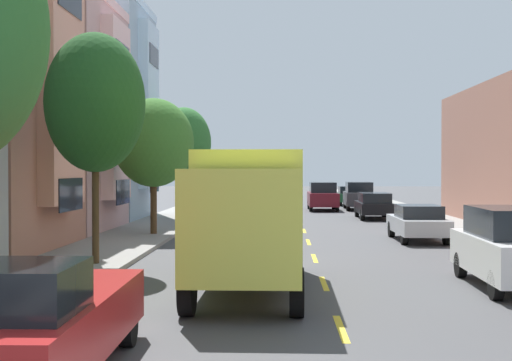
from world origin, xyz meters
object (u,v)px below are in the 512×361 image
parked_sedan_silver (418,222)px  street_tree_third (153,143)px  parked_hatchback_forest (349,196)px  moving_burgundy_sedan (323,196)px  parked_pickup_red (31,322)px  parked_wagon_sky (213,211)px  delivery_box_truck (250,211)px  parked_sedan_navy (230,202)px  parked_wagon_black (374,205)px  parked_suv_charcoal (359,196)px  street_tree_second (95,103)px  street_tree_farthest (184,143)px  parked_pickup_teal (242,193)px

parked_sedan_silver → street_tree_third: bearing=173.2°
parked_hatchback_forest → moving_burgundy_sedan: size_ratio=0.84×
parked_sedan_silver → parked_pickup_red: (-8.74, -19.03, 0.08)m
parked_wagon_sky → delivery_box_truck: bearing=-81.8°
parked_sedan_navy → parked_wagon_black: size_ratio=0.96×
delivery_box_truck → moving_burgundy_sedan: (3.60, 32.23, -0.88)m
street_tree_third → parked_suv_charcoal: 23.15m
street_tree_second → parked_hatchback_forest: 37.13m
street_tree_farthest → parked_pickup_teal: 20.85m
parked_pickup_teal → moving_burgundy_sedan: moving_burgundy_sedan is taller
parked_wagon_sky → parked_hatchback_forest: (8.60, 20.87, -0.05)m
parked_wagon_sky → moving_burgundy_sedan: (6.19, 14.20, 0.18)m
parked_wagon_black → parked_pickup_red: size_ratio=0.89×
street_tree_third → street_tree_farthest: 9.37m
parked_pickup_teal → street_tree_second: bearing=-93.0°
delivery_box_truck → parked_hatchback_forest: size_ratio=1.86×
parked_sedan_silver → delivery_box_truck: bearing=-117.9°
parked_hatchback_forest → parked_pickup_red: 47.10m
moving_burgundy_sedan → delivery_box_truck: bearing=-96.4°
street_tree_farthest → delivery_box_truck: size_ratio=0.81×
parked_sedan_navy → parked_hatchback_forest: (8.53, 10.28, 0.01)m
moving_burgundy_sedan → parked_wagon_sky: bearing=-113.6°
parked_wagon_sky → parked_hatchback_forest: bearing=67.6°
street_tree_third → moving_burgundy_sedan: bearing=67.0°
street_tree_second → delivery_box_truck: 6.48m
street_tree_third → street_tree_farthest: bearing=90.0°
parked_hatchback_forest → parked_pickup_red: size_ratio=0.76×
parked_suv_charcoal → street_tree_third: bearing=-118.0°
street_tree_third → street_tree_farthest: size_ratio=0.93×
delivery_box_truck → street_tree_second: bearing=142.4°
parked_wagon_sky → parked_hatchback_forest: same height
street_tree_second → street_tree_third: (0.00, 9.37, -0.81)m
street_tree_third → parked_sedan_silver: size_ratio=1.26×
street_tree_second → parked_pickup_teal: size_ratio=1.24×
parked_wagon_black → street_tree_farthest: bearing=-170.4°
street_tree_farthest → parked_wagon_black: (10.64, 1.80, -3.48)m
street_tree_farthest → parked_wagon_black: 11.34m
parked_sedan_navy → parked_pickup_red: (-0.07, -36.03, 0.08)m
street_tree_third → delivery_box_truck: size_ratio=0.76×
parked_sedan_navy → delivery_box_truck: bearing=-84.9°
parked_pickup_red → parked_suv_charcoal: size_ratio=1.10×
parked_suv_charcoal → parked_wagon_sky: bearing=-120.1°
delivery_box_truck → parked_pickup_red: size_ratio=1.41×
street_tree_third → parked_wagon_sky: bearing=68.6°
street_tree_third → parked_sedan_silver: street_tree_third is taller
parked_wagon_sky → parked_sedan_silver: 10.83m
street_tree_third → moving_burgundy_sedan: size_ratio=1.18×
parked_wagon_black → delivery_box_truck: bearing=-104.1°
street_tree_second → street_tree_third: bearing=90.0°
parked_pickup_teal → street_tree_third: bearing=-94.0°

